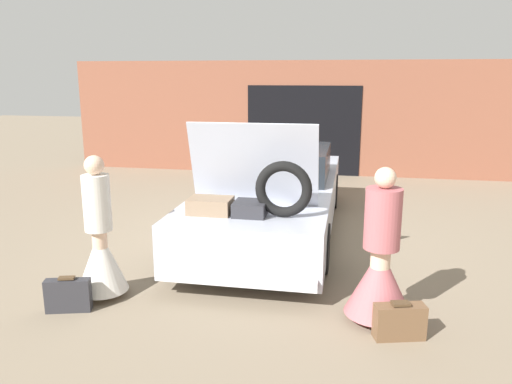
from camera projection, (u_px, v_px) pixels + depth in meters
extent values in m
plane|color=#7F705B|center=(273.00, 231.00, 8.05)|extent=(40.00, 40.00, 0.00)
cube|color=brown|center=(304.00, 118.00, 12.38)|extent=(12.00, 0.12, 2.80)
cube|color=black|center=(303.00, 131.00, 12.38)|extent=(2.80, 0.02, 2.20)
cube|color=#B2B7C6|center=(273.00, 200.00, 7.93)|extent=(1.89, 5.28, 0.65)
cube|color=#1E2328|center=(276.00, 162.00, 8.11)|extent=(1.66, 1.69, 0.48)
cylinder|color=black|center=(242.00, 187.00, 9.70)|extent=(0.18, 0.64, 0.64)
cylinder|color=black|center=(332.00, 191.00, 9.38)|extent=(0.18, 0.64, 0.64)
cylinder|color=black|center=(189.00, 240.00, 6.62)|extent=(0.18, 0.64, 0.64)
cylinder|color=black|center=(322.00, 248.00, 6.30)|extent=(0.18, 0.64, 0.64)
cube|color=silver|center=(235.00, 280.00, 5.42)|extent=(1.80, 0.10, 0.12)
cube|color=#B2B7C6|center=(254.00, 165.00, 6.20)|extent=(1.61, 0.35, 1.07)
cube|color=#8C7259|center=(210.00, 206.00, 5.98)|extent=(0.52, 0.37, 0.19)
cube|color=#2D2D33|center=(250.00, 208.00, 5.90)|extent=(0.38, 0.39, 0.17)
torus|color=black|center=(284.00, 189.00, 5.77)|extent=(0.67, 0.12, 0.67)
cylinder|color=beige|center=(101.00, 263.00, 5.60)|extent=(0.16, 0.16, 0.79)
cone|color=silver|center=(101.00, 260.00, 5.59)|extent=(0.57, 0.57, 0.71)
cylinder|color=silver|center=(97.00, 203.00, 5.43)|extent=(0.30, 0.30, 0.62)
sphere|color=beige|center=(94.00, 165.00, 5.34)|extent=(0.21, 0.21, 0.21)
cylinder|color=beige|center=(379.00, 284.00, 5.06)|extent=(0.20, 0.20, 0.77)
cone|color=#B25B60|center=(379.00, 281.00, 5.05)|extent=(0.68, 0.68, 0.70)
cylinder|color=#B25B60|center=(383.00, 219.00, 4.90)|extent=(0.36, 0.36, 0.61)
sphere|color=beige|center=(385.00, 178.00, 4.80)|extent=(0.21, 0.21, 0.21)
cube|color=#2D2D33|center=(68.00, 295.00, 5.28)|extent=(0.48, 0.25, 0.36)
cube|color=#4C3823|center=(67.00, 278.00, 5.24)|extent=(0.18, 0.12, 0.02)
cube|color=brown|center=(399.00, 322.00, 4.74)|extent=(0.51, 0.29, 0.34)
cube|color=#4C3823|center=(401.00, 303.00, 4.70)|extent=(0.19, 0.14, 0.02)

